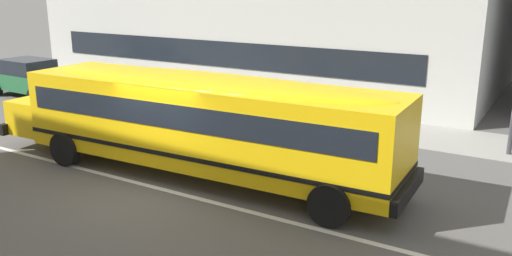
% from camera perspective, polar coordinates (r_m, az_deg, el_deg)
% --- Properties ---
extents(ground_plane, '(400.00, 400.00, 0.00)m').
position_cam_1_polar(ground_plane, '(13.31, -10.67, -6.41)').
color(ground_plane, '#54514F').
extents(sidewalk_far, '(120.00, 3.00, 0.01)m').
position_cam_1_polar(sidewalk_far, '(19.76, 5.09, 1.07)').
color(sidewalk_far, gray).
rests_on(sidewalk_far, ground_plane).
extents(lane_centreline, '(110.00, 0.16, 0.01)m').
position_cam_1_polar(lane_centreline, '(13.31, -10.67, -6.39)').
color(lane_centreline, silver).
rests_on(lane_centreline, ground_plane).
extents(school_bus, '(12.06, 2.90, 2.68)m').
position_cam_1_polar(school_bus, '(13.56, -6.41, 1.26)').
color(school_bus, yellow).
rests_on(school_bus, ground_plane).
extents(parked_car_green_end_of_row, '(3.96, 1.99, 1.64)m').
position_cam_1_polar(parked_car_green_end_of_row, '(25.56, -23.28, 5.08)').
color(parked_car_green_end_of_row, '#236038').
rests_on(parked_car_green_end_of_row, ground_plane).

